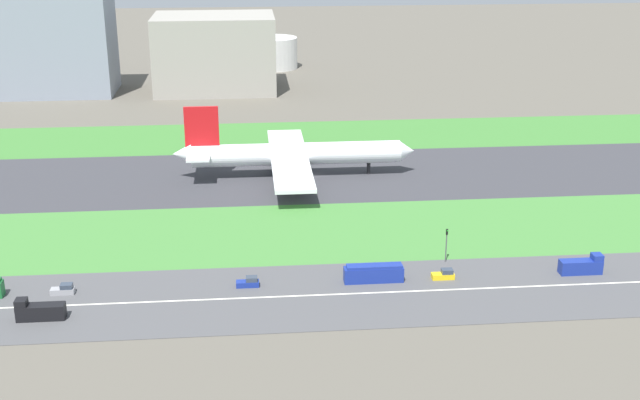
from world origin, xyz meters
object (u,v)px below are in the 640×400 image
(car_1, at_px, (444,275))
(terminal_building, at_px, (56,36))
(car_2, at_px, (64,290))
(car_4, at_px, (249,282))
(truck_1, at_px, (39,311))
(airliner, at_px, (290,154))
(hangar_building, at_px, (215,53))
(truck_2, at_px, (582,266))
(fuel_tank_west, at_px, (273,53))
(bus_0, at_px, (374,273))
(traffic_light, at_px, (446,243))

(car_1, relative_size, terminal_building, 0.10)
(car_2, bearing_deg, car_1, 0.00)
(car_4, bearing_deg, truck_1, -164.87)
(airliner, xyz_separation_m, car_1, (26.17, -68.00, -5.31))
(car_4, bearing_deg, hangar_building, 93.45)
(truck_1, height_order, truck_2, same)
(truck_1, bearing_deg, hangar_building, -97.71)
(car_1, height_order, fuel_tank_west, fuel_tank_west)
(airliner, bearing_deg, car_4, -100.05)
(airliner, height_order, truck_1, airliner)
(car_4, relative_size, terminal_building, 0.10)
(bus_0, height_order, car_2, bus_0)
(car_2, bearing_deg, airliner, 55.43)
(bus_0, xyz_separation_m, traffic_light, (16.18, 7.99, 2.47))
(truck_1, bearing_deg, truck_2, -174.46)
(bus_0, bearing_deg, truck_2, 0.00)
(car_4, relative_size, hangar_building, 0.09)
(car_1, xyz_separation_m, terminal_building, (-109.59, 182.00, 21.03))
(airliner, bearing_deg, fuel_tank_west, 89.50)
(car_2, xyz_separation_m, traffic_light, (75.24, 7.99, 3.37))
(truck_1, height_order, terminal_building, terminal_building)
(car_1, bearing_deg, car_2, 180.00)
(bus_0, relative_size, traffic_light, 1.61)
(bus_0, height_order, truck_1, truck_1)
(car_4, relative_size, truck_2, 0.52)
(hangar_building, bearing_deg, car_1, -74.87)
(car_2, distance_m, hangar_building, 184.07)
(truck_1, height_order, traffic_light, traffic_light)
(terminal_building, height_order, fuel_tank_west, terminal_building)
(airliner, distance_m, bus_0, 69.23)
(truck_2, distance_m, terminal_building, 228.98)
(truck_1, relative_size, terminal_building, 0.19)
(truck_1, relative_size, car_2, 1.91)
(truck_1, relative_size, traffic_light, 1.17)
(car_2, bearing_deg, bus_0, -0.00)
(truck_2, bearing_deg, truck_1, -174.46)
(car_2, bearing_deg, car_4, 0.00)
(bus_0, height_order, hangar_building, hangar_building)
(airliner, relative_size, truck_2, 7.74)
(fuel_tank_west, bearing_deg, bus_0, -87.27)
(airliner, height_order, fuel_tank_west, airliner)
(bus_0, xyz_separation_m, truck_2, (41.84, 0.00, -0.15))
(car_4, distance_m, hangar_building, 182.85)
(car_4, height_order, truck_1, truck_1)
(fuel_tank_west, bearing_deg, truck_1, -102.01)
(hangar_building, bearing_deg, terminal_building, 180.00)
(terminal_building, distance_m, hangar_building, 60.83)
(airliner, height_order, hangar_building, hangar_building)
(truck_2, height_order, fuel_tank_west, fuel_tank_west)
(airliner, distance_m, car_4, 69.26)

